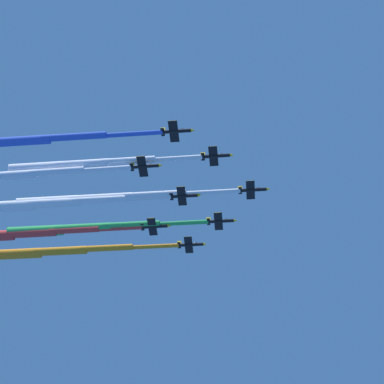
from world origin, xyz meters
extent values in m
cylinder|color=black|center=(-11.89, -14.84, 179.94)|extent=(6.50, 7.73, 1.13)
cone|color=#EAB70C|center=(-15.04, -18.79, 179.94)|extent=(1.65, 1.68, 1.07)
cylinder|color=black|center=(-8.92, -11.13, 179.94)|extent=(1.03, 1.00, 0.84)
ellipsoid|color=black|center=(-13.13, -16.38, 180.40)|extent=(1.79, 1.97, 0.70)
cube|color=black|center=(-11.55, -14.42, 179.89)|extent=(8.25, 7.36, 0.34)
cube|color=#EAB70C|center=(-8.55, -16.83, 180.05)|extent=(1.98, 2.23, 0.12)
cube|color=#EAB70C|center=(-14.56, -12.02, 179.86)|extent=(1.98, 2.23, 0.12)
cube|color=black|center=(-9.53, -11.89, 179.94)|extent=(3.19, 2.86, 0.18)
cube|color=#EAB70C|center=(-9.55, -11.88, 180.89)|extent=(1.00, 1.20, 1.90)
cylinder|color=white|center=(-3.36, -4.17, 179.94)|extent=(13.49, 16.37, 1.43)
cylinder|color=white|center=(7.17, 9.47, 179.93)|extent=(14.05, 16.81, 2.15)
cylinder|color=white|center=(18.25, 22.66, 179.94)|extent=(14.61, 17.26, 2.87)
cylinder|color=white|center=(29.35, 35.84, 179.95)|extent=(15.17, 17.71, 3.58)
cylinder|color=black|center=(5.51, -14.85, 179.80)|extent=(6.45, 7.74, 1.10)
cone|color=#EAB70C|center=(2.37, -18.81, 179.80)|extent=(1.63, 1.67, 1.05)
cylinder|color=black|center=(8.46, -11.13, 179.80)|extent=(1.02, 0.98, 0.83)
ellipsoid|color=black|center=(4.28, -16.40, 180.27)|extent=(1.78, 1.96, 0.68)
cube|color=black|center=(5.84, -14.43, 179.75)|extent=(8.26, 7.33, 0.16)
cube|color=#EAB70C|center=(8.86, -16.82, 179.83)|extent=(1.98, 2.24, 0.10)
cube|color=#EAB70C|center=(2.82, -12.04, 179.82)|extent=(1.98, 2.24, 0.10)
cube|color=black|center=(7.85, -11.89, 179.80)|extent=(3.19, 2.85, 0.11)
cube|color=#EAB70C|center=(7.85, -11.89, 180.75)|extent=(0.97, 1.17, 1.90)
cylinder|color=green|center=(13.63, -4.60, 179.80)|extent=(12.57, 15.35, 1.40)
cylinder|color=green|center=(23.37, 8.18, 179.80)|extent=(13.12, 15.79, 2.10)
cylinder|color=green|center=(33.66, 20.52, 179.80)|extent=(13.67, 16.23, 2.81)
cylinder|color=green|center=(43.98, 32.84, 179.81)|extent=(14.22, 16.66, 3.51)
cylinder|color=black|center=(-15.70, 2.13, 181.92)|extent=(6.55, 7.70, 1.13)
cone|color=#EAB70C|center=(-18.88, -1.79, 181.92)|extent=(1.65, 1.69, 1.07)
cylinder|color=black|center=(-12.71, 5.82, 181.92)|extent=(1.04, 1.00, 0.85)
ellipsoid|color=black|center=(-16.95, 0.60, 182.39)|extent=(1.80, 1.97, 0.70)
cube|color=black|center=(-15.36, 2.55, 181.87)|extent=(8.23, 7.39, 0.38)
cube|color=#EAB70C|center=(-12.37, 0.13, 182.05)|extent=(1.99, 2.23, 0.12)
cube|color=#EAB70C|center=(-18.35, 4.97, 181.83)|extent=(1.99, 2.23, 0.12)
cube|color=black|center=(-13.32, 5.07, 181.92)|extent=(3.18, 2.87, 0.19)
cube|color=#EAB70C|center=(-13.34, 5.08, 182.87)|extent=(1.02, 1.20, 1.90)
cylinder|color=white|center=(-7.96, 11.68, 181.92)|extent=(11.61, 13.85, 1.44)
cylinder|color=white|center=(0.93, 23.12, 181.91)|extent=(12.17, 14.30, 2.16)
cylinder|color=white|center=(10.38, 34.11, 181.93)|extent=(12.73, 14.75, 2.88)
cylinder|color=white|center=(19.84, 45.08, 181.94)|extent=(13.29, 15.21, 3.60)
cylinder|color=black|center=(1.70, 2.12, 178.91)|extent=(6.47, 7.73, 1.10)
cone|color=#EAB70C|center=(-1.45, -1.83, 178.91)|extent=(1.63, 1.67, 1.05)
cylinder|color=black|center=(4.66, 5.84, 178.91)|extent=(1.02, 0.98, 0.83)
ellipsoid|color=black|center=(0.47, 0.57, 179.38)|extent=(1.78, 1.96, 0.68)
cube|color=black|center=(2.03, 2.54, 178.86)|extent=(8.25, 7.34, 0.17)
cube|color=#EAB70C|center=(5.05, 0.15, 178.92)|extent=(1.98, 2.24, 0.10)
cube|color=#EAB70C|center=(-0.98, 4.94, 178.95)|extent=(1.98, 2.24, 0.10)
cube|color=black|center=(4.05, 5.08, 178.91)|extent=(3.19, 2.85, 0.11)
cube|color=#EAB70C|center=(4.05, 5.08, 179.86)|extent=(0.97, 1.17, 1.90)
cylinder|color=white|center=(9.35, 11.74, 178.91)|extent=(11.47, 13.91, 1.40)
cylinder|color=white|center=(18.14, 23.26, 178.91)|extent=(12.02, 14.34, 2.11)
cylinder|color=white|center=(27.49, 34.33, 178.91)|extent=(12.57, 14.78, 2.81)
cylinder|color=white|center=(36.85, 45.39, 178.91)|extent=(13.12, 15.22, 3.51)
cylinder|color=black|center=(22.90, -14.86, 182.08)|extent=(6.45, 7.75, 1.11)
cone|color=#EAB70C|center=(19.77, -18.82, 182.08)|extent=(1.63, 1.67, 1.05)
cylinder|color=black|center=(25.85, -11.14, 182.08)|extent=(1.02, 0.99, 0.83)
ellipsoid|color=black|center=(21.68, -16.42, 182.55)|extent=(1.78, 1.97, 0.69)
cube|color=black|center=(23.24, -14.44, 182.03)|extent=(8.26, 7.33, 0.21)
cube|color=#EAB70C|center=(26.26, -16.83, 182.07)|extent=(1.98, 2.24, 0.11)
cube|color=#EAB70C|center=(20.22, -12.05, 182.13)|extent=(1.98, 2.24, 0.11)
cube|color=black|center=(25.25, -11.90, 182.08)|extent=(3.19, 2.85, 0.13)
cube|color=#EAB70C|center=(25.26, -11.90, 183.03)|extent=(0.98, 1.18, 1.90)
cylinder|color=orange|center=(30.97, -4.66, 182.08)|extent=(12.46, 15.22, 1.41)
cylinder|color=orange|center=(40.61, 8.00, 182.08)|extent=(13.01, 15.66, 2.12)
cylinder|color=orange|center=(50.81, 20.22, 182.08)|extent=(13.57, 16.10, 2.82)
cylinder|color=orange|center=(61.03, 32.42, 182.08)|extent=(14.12, 16.54, 3.53)
cylinder|color=black|center=(-19.51, 19.10, 178.85)|extent=(6.53, 7.71, 1.13)
cone|color=#EAB70C|center=(-22.68, 15.17, 178.85)|extent=(1.65, 1.69, 1.07)
cylinder|color=black|center=(-16.52, 22.80, 178.85)|extent=(1.04, 1.00, 0.85)
ellipsoid|color=black|center=(-20.76, 17.57, 179.32)|extent=(1.80, 1.97, 0.70)
cube|color=black|center=(-19.17, 19.52, 178.80)|extent=(8.23, 7.38, 0.37)
cube|color=#EAB70C|center=(-16.17, 17.11, 178.98)|extent=(1.99, 2.23, 0.12)
cube|color=#EAB70C|center=(-22.16, 21.94, 178.76)|extent=(1.99, 2.23, 0.12)
cube|color=black|center=(-17.13, 22.05, 178.85)|extent=(3.18, 2.87, 0.19)
cube|color=#EAB70C|center=(-17.15, 22.06, 179.80)|extent=(1.01, 1.20, 1.90)
cylinder|color=blue|center=(-11.11, 29.51, 178.85)|extent=(13.13, 15.80, 1.44)
cylinder|color=blue|center=(-0.90, 42.65, 178.84)|extent=(13.69, 16.25, 2.16)
cylinder|color=blue|center=(9.87, 55.34, 178.85)|extent=(14.25, 16.70, 2.88)
cylinder|color=black|center=(19.09, 2.11, 178.94)|extent=(6.49, 7.71, 1.10)
cone|color=#EAB70C|center=(15.94, -1.83, 178.94)|extent=(1.63, 1.67, 1.05)
cylinder|color=black|center=(22.06, 5.82, 178.94)|extent=(1.02, 0.99, 0.83)
ellipsoid|color=black|center=(17.86, 0.57, 179.41)|extent=(1.78, 1.96, 0.68)
cube|color=black|center=(19.43, 2.53, 178.89)|extent=(8.24, 7.36, 0.16)
cube|color=#EAB70C|center=(22.44, 0.13, 178.97)|extent=(1.98, 2.23, 0.10)
cube|color=#EAB70C|center=(16.43, 4.94, 178.95)|extent=(1.98, 2.23, 0.10)
cube|color=black|center=(21.46, 5.06, 178.94)|extent=(3.19, 2.86, 0.11)
cube|color=#EAB70C|center=(21.45, 5.06, 179.89)|extent=(0.97, 1.17, 1.90)
cylinder|color=red|center=(26.70, 11.61, 178.94)|extent=(11.33, 13.66, 1.40)
cylinder|color=red|center=(35.37, 22.91, 178.94)|extent=(11.88, 14.10, 2.11)
cylinder|color=red|center=(44.59, 33.76, 178.94)|extent=(12.42, 14.53, 2.81)
cylinder|color=black|center=(-2.11, 19.09, 179.11)|extent=(6.59, 7.66, 1.12)
cone|color=#EAB70C|center=(-5.32, 15.20, 179.11)|extent=(1.65, 1.68, 1.06)
cylinder|color=black|center=(0.91, 22.76, 179.11)|extent=(1.03, 1.00, 0.84)
ellipsoid|color=black|center=(-3.36, 17.56, 179.57)|extent=(1.80, 1.96, 0.69)
cube|color=black|center=(-1.77, 19.51, 179.06)|extent=(8.20, 7.43, 0.29)
cube|color=#EAB70C|center=(1.20, 17.06, 179.06)|extent=(2.00, 2.22, 0.11)
cube|color=#EAB70C|center=(-4.74, 21.96, 179.19)|extent=(2.00, 2.22, 0.11)
cube|color=black|center=(0.29, 22.01, 179.11)|extent=(3.17, 2.88, 0.16)
cube|color=#EAB70C|center=(0.31, 22.00, 180.06)|extent=(1.01, 1.18, 1.90)
cylinder|color=white|center=(5.75, 28.63, 179.11)|extent=(11.79, 13.88, 1.42)
cylinder|color=white|center=(14.81, 40.10, 179.11)|extent=(12.34, 14.33, 2.14)
cylinder|color=white|center=(24.43, 51.12, 179.11)|extent=(12.89, 14.78, 2.85)
camera|label=1|loc=(-152.86, 104.14, -1.97)|focal=76.93mm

